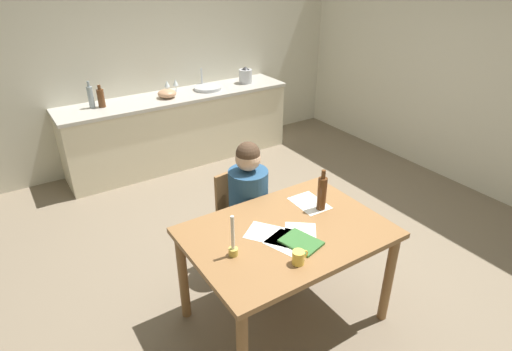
% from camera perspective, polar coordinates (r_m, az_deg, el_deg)
% --- Properties ---
extents(ground_plane, '(5.20, 5.20, 0.04)m').
position_cam_1_polar(ground_plane, '(4.10, 3.27, -9.58)').
color(ground_plane, '#7A6B56').
extents(wall_back, '(5.20, 0.12, 2.60)m').
position_cam_1_polar(wall_back, '(5.68, -12.49, 15.34)').
color(wall_back, beige).
rests_on(wall_back, ground).
extents(wall_right, '(0.12, 5.20, 2.60)m').
position_cam_1_polar(wall_right, '(5.38, 27.30, 12.29)').
color(wall_right, beige).
rests_on(wall_right, ground).
extents(kitchen_counter, '(2.92, 0.64, 0.90)m').
position_cam_1_polar(kitchen_counter, '(5.60, -10.23, 6.27)').
color(kitchen_counter, beige).
rests_on(kitchen_counter, ground).
extents(dining_table, '(1.36, 0.96, 0.79)m').
position_cam_1_polar(dining_table, '(2.97, 4.17, -9.11)').
color(dining_table, olive).
rests_on(dining_table, ground).
extents(chair_at_table, '(0.45, 0.45, 0.88)m').
position_cam_1_polar(chair_at_table, '(3.60, -1.81, -5.43)').
color(chair_at_table, olive).
rests_on(chair_at_table, ground).
extents(person_seated, '(0.38, 0.62, 1.19)m').
position_cam_1_polar(person_seated, '(3.41, -0.30, -3.84)').
color(person_seated, navy).
rests_on(person_seated, ground).
extents(coffee_mug, '(0.11, 0.08, 0.09)m').
position_cam_1_polar(coffee_mug, '(2.61, 5.78, -10.91)').
color(coffee_mug, '#F2CC4C').
rests_on(coffee_mug, dining_table).
extents(candlestick, '(0.06, 0.06, 0.29)m').
position_cam_1_polar(candlestick, '(2.64, -3.12, -9.27)').
color(candlestick, gold).
rests_on(candlestick, dining_table).
extents(book_magazine, '(0.25, 0.29, 0.02)m').
position_cam_1_polar(book_magazine, '(2.80, 6.09, -8.93)').
color(book_magazine, '#356C30').
rests_on(book_magazine, dining_table).
extents(paper_letter, '(0.22, 0.30, 0.00)m').
position_cam_1_polar(paper_letter, '(3.22, 7.23, -3.72)').
color(paper_letter, white).
rests_on(paper_letter, dining_table).
extents(paper_bill, '(0.35, 0.36, 0.00)m').
position_cam_1_polar(paper_bill, '(2.87, 6.00, -8.00)').
color(paper_bill, white).
rests_on(paper_bill, dining_table).
extents(paper_envelope, '(0.34, 0.36, 0.00)m').
position_cam_1_polar(paper_envelope, '(2.87, 1.73, -7.85)').
color(paper_envelope, white).
rests_on(paper_envelope, dining_table).
extents(paper_receipt, '(0.29, 0.35, 0.00)m').
position_cam_1_polar(paper_receipt, '(2.79, 4.61, -9.17)').
color(paper_receipt, white).
rests_on(paper_receipt, dining_table).
extents(wine_bottle_on_table, '(0.07, 0.07, 0.32)m').
position_cam_1_polar(wine_bottle_on_table, '(3.10, 8.88, -2.32)').
color(wine_bottle_on_table, '#593319').
rests_on(wine_bottle_on_table, dining_table).
extents(sink_unit, '(0.36, 0.36, 0.24)m').
position_cam_1_polar(sink_unit, '(5.62, -6.56, 11.70)').
color(sink_unit, '#B2B7BC').
rests_on(sink_unit, kitchen_counter).
extents(bottle_oil, '(0.06, 0.06, 0.31)m').
position_cam_1_polar(bottle_oil, '(5.20, -21.40, 9.87)').
color(bottle_oil, '#8C999E').
rests_on(bottle_oil, kitchen_counter).
extents(bottle_vinegar, '(0.08, 0.08, 0.26)m').
position_cam_1_polar(bottle_vinegar, '(5.19, -20.19, 9.82)').
color(bottle_vinegar, '#593319').
rests_on(bottle_vinegar, kitchen_counter).
extents(mixing_bowl, '(0.23, 0.23, 0.10)m').
position_cam_1_polar(mixing_bowl, '(5.35, -11.92, 10.76)').
color(mixing_bowl, tan).
rests_on(mixing_bowl, kitchen_counter).
extents(stovetop_kettle, '(0.18, 0.18, 0.22)m').
position_cam_1_polar(stovetop_kettle, '(5.87, -1.43, 13.32)').
color(stovetop_kettle, '#B7BABF').
rests_on(stovetop_kettle, kitchen_counter).
extents(wine_glass_near_sink, '(0.07, 0.07, 0.15)m').
position_cam_1_polar(wine_glass_near_sink, '(5.58, -10.80, 12.18)').
color(wine_glass_near_sink, silver).
rests_on(wine_glass_near_sink, kitchen_counter).
extents(wine_glass_by_kettle, '(0.07, 0.07, 0.15)m').
position_cam_1_polar(wine_glass_by_kettle, '(5.54, -11.92, 11.97)').
color(wine_glass_by_kettle, silver).
rests_on(wine_glass_by_kettle, kitchen_counter).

